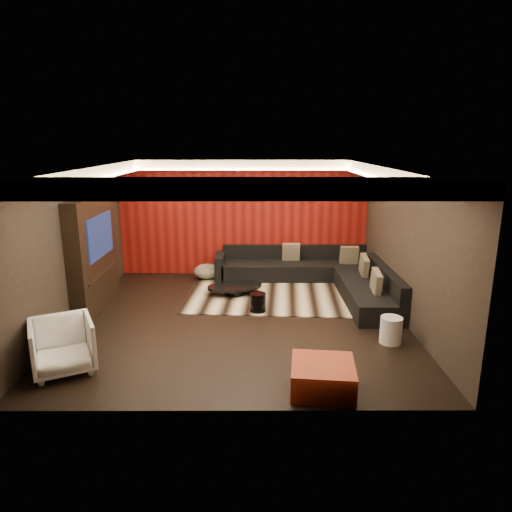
{
  "coord_description": "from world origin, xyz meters",
  "views": [
    {
      "loc": [
        0.28,
        -7.96,
        3.23
      ],
      "look_at": [
        0.3,
        0.6,
        1.05
      ],
      "focal_mm": 32.0,
      "sensor_mm": 36.0,
      "label": 1
    }
  ],
  "objects_px": {
    "coffee_table": "(235,289)",
    "armchair": "(62,346)",
    "sectional_sofa": "(319,276)",
    "white_side_table": "(391,330)",
    "orange_ottoman": "(323,377)",
    "drum_stool": "(258,302)"
  },
  "relations": [
    {
      "from": "drum_stool",
      "to": "white_side_table",
      "type": "xyz_separation_m",
      "value": [
        2.17,
        -1.38,
        0.02
      ]
    },
    {
      "from": "drum_stool",
      "to": "armchair",
      "type": "height_order",
      "value": "armchair"
    },
    {
      "from": "coffee_table",
      "to": "armchair",
      "type": "relative_size",
      "value": 1.4
    },
    {
      "from": "orange_ottoman",
      "to": "armchair",
      "type": "height_order",
      "value": "armchair"
    },
    {
      "from": "white_side_table",
      "to": "sectional_sofa",
      "type": "bearing_deg",
      "value": 104.67
    },
    {
      "from": "drum_stool",
      "to": "armchair",
      "type": "distance_m",
      "value": 3.63
    },
    {
      "from": "drum_stool",
      "to": "sectional_sofa",
      "type": "distance_m",
      "value": 2.09
    },
    {
      "from": "sectional_sofa",
      "to": "armchair",
      "type": "bearing_deg",
      "value": -137.53
    },
    {
      "from": "coffee_table",
      "to": "sectional_sofa",
      "type": "distance_m",
      "value": 1.96
    },
    {
      "from": "drum_stool",
      "to": "coffee_table",
      "type": "bearing_deg",
      "value": 115.18
    },
    {
      "from": "drum_stool",
      "to": "armchair",
      "type": "xyz_separation_m",
      "value": [
        -2.8,
        -2.3,
        0.19
      ]
    },
    {
      "from": "drum_stool",
      "to": "orange_ottoman",
      "type": "bearing_deg",
      "value": -73.31
    },
    {
      "from": "orange_ottoman",
      "to": "sectional_sofa",
      "type": "height_order",
      "value": "sectional_sofa"
    },
    {
      "from": "drum_stool",
      "to": "armchair",
      "type": "bearing_deg",
      "value": -140.65
    },
    {
      "from": "white_side_table",
      "to": "orange_ottoman",
      "type": "distance_m",
      "value": 1.96
    },
    {
      "from": "coffee_table",
      "to": "drum_stool",
      "type": "height_order",
      "value": "drum_stool"
    },
    {
      "from": "armchair",
      "to": "sectional_sofa",
      "type": "bearing_deg",
      "value": 15.77
    },
    {
      "from": "coffee_table",
      "to": "armchair",
      "type": "bearing_deg",
      "value": -124.84
    },
    {
      "from": "armchair",
      "to": "sectional_sofa",
      "type": "xyz_separation_m",
      "value": [
        4.2,
        3.85,
        -0.12
      ]
    },
    {
      "from": "drum_stool",
      "to": "white_side_table",
      "type": "height_order",
      "value": "white_side_table"
    },
    {
      "from": "white_side_table",
      "to": "coffee_table",
      "type": "bearing_deg",
      "value": 137.77
    },
    {
      "from": "orange_ottoman",
      "to": "armchair",
      "type": "xyz_separation_m",
      "value": [
        -3.65,
        0.52,
        0.2
      ]
    }
  ]
}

